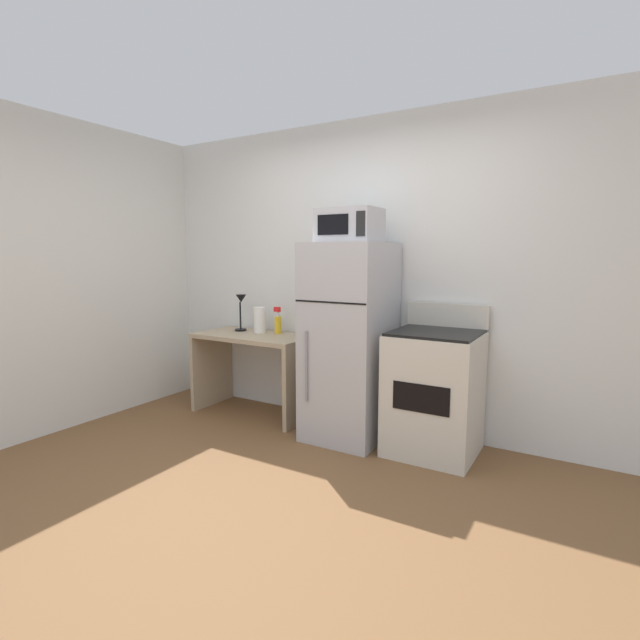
{
  "coord_description": "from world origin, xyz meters",
  "views": [
    {
      "loc": [
        1.69,
        -2.02,
        1.47
      ],
      "look_at": [
        -0.16,
        1.1,
        0.97
      ],
      "focal_mm": 26.46,
      "sensor_mm": 36.0,
      "label": 1
    }
  ],
  "objects_px": {
    "desk": "(254,359)",
    "desk_lamp": "(241,306)",
    "paper_towel_roll": "(260,320)",
    "spray_bottle": "(278,323)",
    "microwave": "(349,226)",
    "oven_range": "(434,392)",
    "refrigerator": "(349,342)"
  },
  "relations": [
    {
      "from": "spray_bottle",
      "to": "microwave",
      "type": "relative_size",
      "value": 0.54
    },
    {
      "from": "desk",
      "to": "oven_range",
      "type": "height_order",
      "value": "oven_range"
    },
    {
      "from": "paper_towel_roll",
      "to": "microwave",
      "type": "relative_size",
      "value": 0.52
    },
    {
      "from": "microwave",
      "to": "desk_lamp",
      "type": "bearing_deg",
      "value": 172.85
    },
    {
      "from": "paper_towel_roll",
      "to": "refrigerator",
      "type": "height_order",
      "value": "refrigerator"
    },
    {
      "from": "desk_lamp",
      "to": "paper_towel_roll",
      "type": "xyz_separation_m",
      "value": [
        0.2,
        0.03,
        -0.12
      ]
    },
    {
      "from": "refrigerator",
      "to": "spray_bottle",
      "type": "bearing_deg",
      "value": 166.52
    },
    {
      "from": "spray_bottle",
      "to": "refrigerator",
      "type": "xyz_separation_m",
      "value": [
        0.85,
        -0.2,
        -0.07
      ]
    },
    {
      "from": "paper_towel_roll",
      "to": "desk_lamp",
      "type": "bearing_deg",
      "value": -170.69
    },
    {
      "from": "desk_lamp",
      "to": "desk",
      "type": "bearing_deg",
      "value": -20.6
    },
    {
      "from": "desk_lamp",
      "to": "refrigerator",
      "type": "distance_m",
      "value": 1.25
    },
    {
      "from": "desk",
      "to": "paper_towel_roll",
      "type": "relative_size",
      "value": 4.58
    },
    {
      "from": "desk_lamp",
      "to": "oven_range",
      "type": "distance_m",
      "value": 1.99
    },
    {
      "from": "spray_bottle",
      "to": "oven_range",
      "type": "bearing_deg",
      "value": -6.33
    },
    {
      "from": "desk_lamp",
      "to": "spray_bottle",
      "type": "relative_size",
      "value": 1.42
    },
    {
      "from": "desk",
      "to": "desk_lamp",
      "type": "relative_size",
      "value": 3.11
    },
    {
      "from": "refrigerator",
      "to": "oven_range",
      "type": "relative_size",
      "value": 1.43
    },
    {
      "from": "spray_bottle",
      "to": "paper_towel_roll",
      "type": "distance_m",
      "value": 0.19
    },
    {
      "from": "desk",
      "to": "paper_towel_roll",
      "type": "height_order",
      "value": "paper_towel_roll"
    },
    {
      "from": "desk_lamp",
      "to": "spray_bottle",
      "type": "distance_m",
      "value": 0.41
    },
    {
      "from": "spray_bottle",
      "to": "microwave",
      "type": "distance_m",
      "value": 1.22
    },
    {
      "from": "desk_lamp",
      "to": "oven_range",
      "type": "bearing_deg",
      "value": -3.0
    },
    {
      "from": "spray_bottle",
      "to": "oven_range",
      "type": "relative_size",
      "value": 0.23
    },
    {
      "from": "desk",
      "to": "spray_bottle",
      "type": "relative_size",
      "value": 4.41
    },
    {
      "from": "paper_towel_roll",
      "to": "oven_range",
      "type": "relative_size",
      "value": 0.22
    },
    {
      "from": "desk",
      "to": "desk_lamp",
      "type": "height_order",
      "value": "desk_lamp"
    },
    {
      "from": "desk",
      "to": "oven_range",
      "type": "bearing_deg",
      "value": -0.75
    },
    {
      "from": "desk",
      "to": "refrigerator",
      "type": "height_order",
      "value": "refrigerator"
    },
    {
      "from": "desk",
      "to": "microwave",
      "type": "distance_m",
      "value": 1.56
    },
    {
      "from": "desk",
      "to": "microwave",
      "type": "relative_size",
      "value": 2.39
    },
    {
      "from": "microwave",
      "to": "oven_range",
      "type": "xyz_separation_m",
      "value": [
        0.69,
        0.05,
        -1.23
      ]
    },
    {
      "from": "paper_towel_roll",
      "to": "microwave",
      "type": "bearing_deg",
      "value": -10.26
    }
  ]
}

